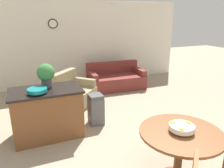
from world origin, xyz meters
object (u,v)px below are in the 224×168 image
object	(u,v)px
couch	(116,79)
teal_bowl	(37,90)
armchair	(74,94)
dining_table	(180,143)
trash_bin	(96,109)
potted_plant	(46,74)
fruit_bowl	(182,127)
kitchen_island	(48,113)

from	to	relation	value
couch	teal_bowl	bearing A→B (deg)	-133.86
armchair	teal_bowl	bearing A→B (deg)	-167.04
dining_table	trash_bin	distance (m)	2.12
potted_plant	couch	xyz separation A→B (m)	(2.31, 2.01, -0.91)
fruit_bowl	teal_bowl	size ratio (longest dim) A/B	0.98
potted_plant	couch	distance (m)	3.19
fruit_bowl	armchair	distance (m)	3.39
potted_plant	couch	size ratio (longest dim) A/B	0.25
kitchen_island	armchair	size ratio (longest dim) A/B	1.04
fruit_bowl	armchair	xyz separation A→B (m)	(-0.69, 3.27, -0.54)
couch	kitchen_island	bearing A→B (deg)	-134.19
potted_plant	fruit_bowl	bearing A→B (deg)	-55.78
dining_table	kitchen_island	bearing A→B (deg)	127.49
kitchen_island	potted_plant	xyz separation A→B (m)	(0.05, 0.17, 0.71)
dining_table	potted_plant	world-z (taller)	potted_plant
trash_bin	couch	distance (m)	2.49
teal_bowl	armchair	bearing A→B (deg)	57.43
dining_table	couch	size ratio (longest dim) A/B	0.62
kitchen_island	teal_bowl	size ratio (longest dim) A/B	3.84
dining_table	teal_bowl	distance (m)	2.46
teal_bowl	potted_plant	distance (m)	0.44
kitchen_island	teal_bowl	distance (m)	0.57
potted_plant	armchair	size ratio (longest dim) A/B	0.36
teal_bowl	couch	size ratio (longest dim) A/B	0.19
fruit_bowl	kitchen_island	size ratio (longest dim) A/B	0.26
fruit_bowl	trash_bin	xyz separation A→B (m)	(-0.50, 2.05, -0.50)
dining_table	trash_bin	bearing A→B (deg)	103.68
couch	trash_bin	bearing A→B (deg)	-120.22
kitchen_island	potted_plant	world-z (taller)	potted_plant
armchair	kitchen_island	bearing A→B (deg)	-165.67
teal_bowl	trash_bin	world-z (taller)	teal_bowl
kitchen_island	trash_bin	world-z (taller)	kitchen_island
kitchen_island	trash_bin	size ratio (longest dim) A/B	1.97
fruit_bowl	armchair	size ratio (longest dim) A/B	0.27
kitchen_island	fruit_bowl	bearing A→B (deg)	-52.52
teal_bowl	trash_bin	xyz separation A→B (m)	(1.14, 0.27, -0.67)
dining_table	kitchen_island	world-z (taller)	kitchen_island
teal_bowl	trash_bin	distance (m)	1.35
dining_table	potted_plant	distance (m)	2.63
trash_bin	armchair	world-z (taller)	armchair
armchair	potted_plant	bearing A→B (deg)	-167.51
teal_bowl	potted_plant	world-z (taller)	potted_plant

